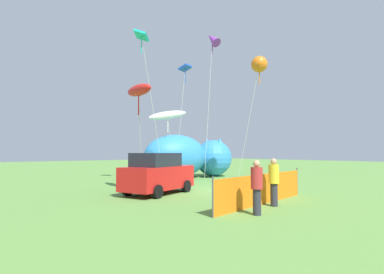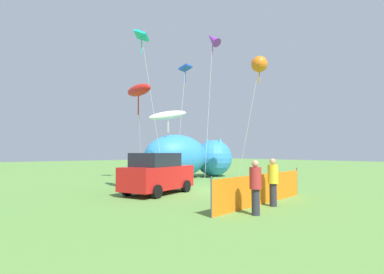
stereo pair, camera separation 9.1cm
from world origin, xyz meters
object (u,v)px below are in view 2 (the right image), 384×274
(folding_chair, at_px, (257,176))
(kite_red_lizard, at_px, (138,91))
(spectator_in_grey_shirt, at_px, (255,185))
(kite_orange_flower, at_px, (259,64))
(kite_blue_box, at_px, (185,70))
(inflatable_cat, at_px, (188,158))
(parked_car, at_px, (157,174))
(kite_teal_diamond, at_px, (142,39))
(spectator_in_black_shirt, at_px, (273,180))
(kite_purple_delta, at_px, (213,39))
(kite_white_ghost, at_px, (168,115))

(folding_chair, xyz_separation_m, kite_red_lizard, (-7.60, 1.77, 4.73))
(folding_chair, height_order, spectator_in_grey_shirt, spectator_in_grey_shirt)
(kite_orange_flower, xyz_separation_m, kite_blue_box, (0.04, 7.73, 1.27))
(inflatable_cat, height_order, spectator_in_grey_shirt, inflatable_cat)
(parked_car, height_order, kite_blue_box, kite_blue_box)
(kite_orange_flower, bearing_deg, kite_teal_diamond, 134.27)
(spectator_in_black_shirt, height_order, kite_red_lizard, kite_red_lizard)
(kite_orange_flower, relative_size, kite_purple_delta, 0.69)
(folding_chair, bearing_deg, spectator_in_black_shirt, -142.02)
(inflatable_cat, distance_m, kite_red_lizard, 9.85)
(kite_purple_delta, bearing_deg, inflatable_cat, 129.49)
(kite_blue_box, bearing_deg, folding_chair, -92.57)
(kite_blue_box, relative_size, kite_purple_delta, 0.79)
(kite_orange_flower, relative_size, kite_red_lizard, 1.45)
(spectator_in_grey_shirt, bearing_deg, kite_orange_flower, 35.99)
(kite_blue_box, height_order, kite_red_lizard, kite_blue_box)
(spectator_in_grey_shirt, height_order, kite_red_lizard, kite_red_lizard)
(folding_chair, height_order, kite_white_ghost, kite_white_ghost)
(kite_orange_flower, bearing_deg, inflatable_cat, 93.05)
(spectator_in_black_shirt, relative_size, kite_purple_delta, 0.15)
(kite_orange_flower, bearing_deg, spectator_in_grey_shirt, -144.01)
(kite_orange_flower, xyz_separation_m, kite_teal_diamond, (-5.47, 5.61, 1.98))
(kite_teal_diamond, bearing_deg, spectator_in_grey_shirt, -101.54)
(kite_purple_delta, bearing_deg, kite_orange_flower, -100.07)
(kite_white_ghost, bearing_deg, spectator_in_black_shirt, -105.97)
(parked_car, distance_m, folding_chair, 7.19)
(kite_white_ghost, bearing_deg, kite_blue_box, 25.22)
(kite_orange_flower, distance_m, kite_blue_box, 7.84)
(kite_blue_box, distance_m, kite_teal_diamond, 5.94)
(kite_orange_flower, distance_m, kite_red_lizard, 8.49)
(kite_red_lizard, bearing_deg, kite_purple_delta, 21.79)
(spectator_in_grey_shirt, distance_m, kite_purple_delta, 17.35)
(spectator_in_black_shirt, height_order, kite_white_ghost, kite_white_ghost)
(inflatable_cat, relative_size, kite_white_ghost, 1.46)
(inflatable_cat, distance_m, kite_orange_flower, 9.29)
(folding_chair, xyz_separation_m, kite_orange_flower, (0.31, -0.02, 7.22))
(kite_red_lizard, bearing_deg, spectator_in_black_shirt, -74.05)
(parked_car, height_order, kite_orange_flower, kite_orange_flower)
(parked_car, xyz_separation_m, kite_red_lizard, (-0.46, 1.14, 4.29))
(spectator_in_black_shirt, xyz_separation_m, kite_white_ghost, (3.30, 11.53, 3.84))
(parked_car, xyz_separation_m, kite_purple_delta, (8.40, 4.68, 10.24))
(parked_car, height_order, inflatable_cat, inflatable_cat)
(spectator_in_grey_shirt, relative_size, kite_purple_delta, 0.15)
(kite_red_lizard, bearing_deg, kite_teal_diamond, 57.47)
(kite_white_ghost, bearing_deg, spectator_in_grey_shirt, -112.89)
(kite_orange_flower, bearing_deg, spectator_in_black_shirt, -139.63)
(inflatable_cat, relative_size, spectator_in_grey_shirt, 4.46)
(kite_white_ghost, bearing_deg, kite_red_lizard, -138.31)
(spectator_in_black_shirt, relative_size, kite_blue_box, 0.19)
(spectator_in_grey_shirt, relative_size, spectator_in_black_shirt, 0.99)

